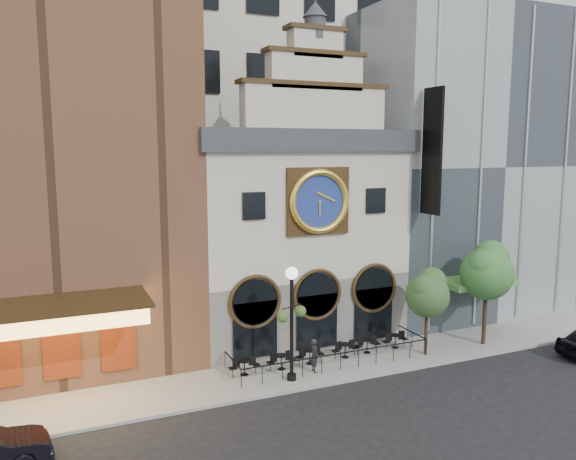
{
  "coord_description": "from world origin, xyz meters",
  "views": [
    {
      "loc": [
        -13.2,
        -22.7,
        11.37
      ],
      "look_at": [
        -0.83,
        6.0,
        6.77
      ],
      "focal_mm": 35.0,
      "sensor_mm": 36.0,
      "label": 1
    }
  ],
  "objects_px": {
    "bistro_4": "(367,345)",
    "bistro_5": "(395,340)",
    "bistro_1": "(281,361)",
    "bistro_2": "(310,355)",
    "pedestrian": "(314,355)",
    "tree_left": "(428,292)",
    "bistro_0": "(244,366)",
    "bistro_3": "(345,349)",
    "tree_right": "(487,269)",
    "lamppost": "(292,311)"
  },
  "relations": [
    {
      "from": "bistro_1",
      "to": "tree_right",
      "type": "xyz_separation_m",
      "value": [
        12.23,
        -1.07,
        3.91
      ]
    },
    {
      "from": "tree_left",
      "to": "tree_right",
      "type": "height_order",
      "value": "tree_right"
    },
    {
      "from": "pedestrian",
      "to": "lamppost",
      "type": "bearing_deg",
      "value": 110.46
    },
    {
      "from": "bistro_0",
      "to": "tree_right",
      "type": "height_order",
      "value": "tree_right"
    },
    {
      "from": "lamppost",
      "to": "bistro_2",
      "type": "bearing_deg",
      "value": 18.5
    },
    {
      "from": "bistro_0",
      "to": "bistro_5",
      "type": "height_order",
      "value": "same"
    },
    {
      "from": "bistro_1",
      "to": "bistro_5",
      "type": "relative_size",
      "value": 1.0
    },
    {
      "from": "bistro_1",
      "to": "bistro_2",
      "type": "height_order",
      "value": "same"
    },
    {
      "from": "bistro_2",
      "to": "bistro_5",
      "type": "height_order",
      "value": "same"
    },
    {
      "from": "bistro_2",
      "to": "bistro_3",
      "type": "distance_m",
      "value": 2.14
    },
    {
      "from": "bistro_4",
      "to": "tree_right",
      "type": "xyz_separation_m",
      "value": [
        7.0,
        -1.35,
        3.91
      ]
    },
    {
      "from": "bistro_1",
      "to": "bistro_3",
      "type": "height_order",
      "value": "same"
    },
    {
      "from": "pedestrian",
      "to": "bistro_3",
      "type": "bearing_deg",
      "value": -62.69
    },
    {
      "from": "pedestrian",
      "to": "bistro_0",
      "type": "bearing_deg",
      "value": 75.92
    },
    {
      "from": "bistro_5",
      "to": "bistro_3",
      "type": "bearing_deg",
      "value": -177.48
    },
    {
      "from": "tree_left",
      "to": "tree_right",
      "type": "relative_size",
      "value": 0.8
    },
    {
      "from": "bistro_2",
      "to": "bistro_4",
      "type": "xyz_separation_m",
      "value": [
        3.58,
        0.19,
        0.0
      ]
    },
    {
      "from": "bistro_4",
      "to": "bistro_5",
      "type": "height_order",
      "value": "same"
    },
    {
      "from": "bistro_0",
      "to": "bistro_2",
      "type": "height_order",
      "value": "same"
    },
    {
      "from": "bistro_4",
      "to": "bistro_5",
      "type": "relative_size",
      "value": 1.0
    },
    {
      "from": "bistro_4",
      "to": "bistro_0",
      "type": "bearing_deg",
      "value": -178.27
    },
    {
      "from": "bistro_0",
      "to": "bistro_3",
      "type": "relative_size",
      "value": 1.0
    },
    {
      "from": "bistro_0",
      "to": "bistro_2",
      "type": "distance_m",
      "value": 3.62
    },
    {
      "from": "bistro_0",
      "to": "bistro_4",
      "type": "height_order",
      "value": "same"
    },
    {
      "from": "bistro_1",
      "to": "pedestrian",
      "type": "height_order",
      "value": "pedestrian"
    },
    {
      "from": "bistro_4",
      "to": "bistro_1",
      "type": "bearing_deg",
      "value": -176.97
    },
    {
      "from": "bistro_3",
      "to": "pedestrian",
      "type": "height_order",
      "value": "pedestrian"
    },
    {
      "from": "tree_left",
      "to": "tree_right",
      "type": "distance_m",
      "value": 4.18
    },
    {
      "from": "bistro_0",
      "to": "bistro_2",
      "type": "bearing_deg",
      "value": 0.49
    },
    {
      "from": "bistro_0",
      "to": "bistro_3",
      "type": "bearing_deg",
      "value": 0.96
    },
    {
      "from": "pedestrian",
      "to": "tree_left",
      "type": "xyz_separation_m",
      "value": [
        6.75,
        -0.14,
        2.62
      ]
    },
    {
      "from": "bistro_1",
      "to": "bistro_5",
      "type": "xyz_separation_m",
      "value": [
        7.1,
        0.3,
        0.0
      ]
    },
    {
      "from": "bistro_3",
      "to": "tree_right",
      "type": "xyz_separation_m",
      "value": [
        8.44,
        -1.23,
        3.91
      ]
    },
    {
      "from": "bistro_1",
      "to": "bistro_3",
      "type": "relative_size",
      "value": 1.0
    },
    {
      "from": "bistro_3",
      "to": "tree_left",
      "type": "height_order",
      "value": "tree_left"
    },
    {
      "from": "bistro_5",
      "to": "tree_left",
      "type": "height_order",
      "value": "tree_left"
    },
    {
      "from": "lamppost",
      "to": "tree_right",
      "type": "height_order",
      "value": "tree_right"
    },
    {
      "from": "bistro_2",
      "to": "pedestrian",
      "type": "relative_size",
      "value": 0.91
    },
    {
      "from": "bistro_4",
      "to": "bistro_3",
      "type": "bearing_deg",
      "value": -175.19
    },
    {
      "from": "bistro_3",
      "to": "pedestrian",
      "type": "relative_size",
      "value": 0.91
    },
    {
      "from": "bistro_5",
      "to": "pedestrian",
      "type": "bearing_deg",
      "value": -167.64
    },
    {
      "from": "pedestrian",
      "to": "tree_right",
      "type": "bearing_deg",
      "value": -88.11
    },
    {
      "from": "bistro_0",
      "to": "bistro_5",
      "type": "relative_size",
      "value": 1.0
    },
    {
      "from": "bistro_2",
      "to": "bistro_3",
      "type": "height_order",
      "value": "same"
    },
    {
      "from": "bistro_0",
      "to": "pedestrian",
      "type": "relative_size",
      "value": 0.91
    },
    {
      "from": "bistro_3",
      "to": "lamppost",
      "type": "relative_size",
      "value": 0.28
    },
    {
      "from": "lamppost",
      "to": "tree_right",
      "type": "distance_m",
      "value": 12.32
    },
    {
      "from": "bistro_4",
      "to": "tree_left",
      "type": "distance_m",
      "value": 4.42
    },
    {
      "from": "tree_right",
      "to": "bistro_0",
      "type": "bearing_deg",
      "value": 175.45
    },
    {
      "from": "bistro_1",
      "to": "pedestrian",
      "type": "relative_size",
      "value": 0.91
    }
  ]
}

